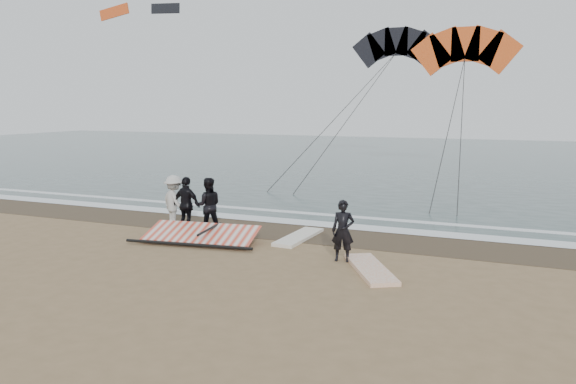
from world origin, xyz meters
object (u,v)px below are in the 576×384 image
(board_white, at_px, (370,269))
(sail_rig, at_px, (202,235))
(man_main, at_px, (343,231))
(board_cream, at_px, (299,237))

(board_white, bearing_deg, sail_rig, 139.11)
(man_main, height_order, board_white, man_main)
(man_main, xyz_separation_m, board_cream, (-2.06, 1.95, -0.80))
(board_white, bearing_deg, man_main, 116.87)
(board_white, xyz_separation_m, sail_rig, (-5.71, 1.11, 0.14))
(sail_rig, bearing_deg, board_white, -11.03)
(man_main, bearing_deg, board_cream, 126.97)
(board_cream, relative_size, sail_rig, 0.63)
(board_cream, bearing_deg, board_white, -37.66)
(man_main, relative_size, sail_rig, 0.42)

